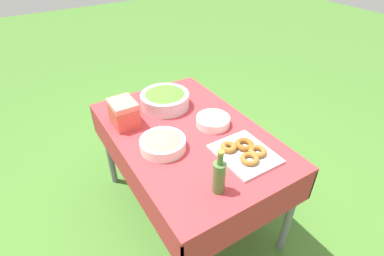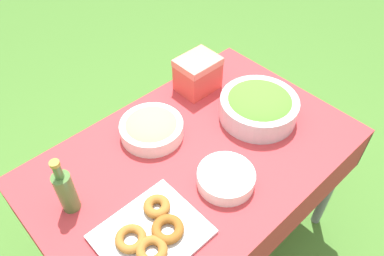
# 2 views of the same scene
# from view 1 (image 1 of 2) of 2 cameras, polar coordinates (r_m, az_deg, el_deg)

# --- Properties ---
(ground_plane) EXTENTS (14.00, 14.00, 0.00)m
(ground_plane) POSITION_cam_1_polar(r_m,az_deg,el_deg) (2.48, -0.66, -15.33)
(ground_plane) COLOR #477A2D
(picnic_table) EXTENTS (1.36, 0.89, 0.77)m
(picnic_table) POSITION_cam_1_polar(r_m,az_deg,el_deg) (2.01, -0.79, -3.14)
(picnic_table) COLOR #B73338
(picnic_table) RESTS_ON ground_plane
(salad_bowl) EXTENTS (0.35, 0.35, 0.12)m
(salad_bowl) POSITION_cam_1_polar(r_m,az_deg,el_deg) (2.19, -5.18, 5.60)
(salad_bowl) COLOR silver
(salad_bowl) RESTS_ON picnic_table
(pasta_bowl) EXTENTS (0.28, 0.28, 0.09)m
(pasta_bowl) POSITION_cam_1_polar(r_m,az_deg,el_deg) (1.80, -5.58, -2.83)
(pasta_bowl) COLOR white
(pasta_bowl) RESTS_ON picnic_table
(donut_platter) EXTENTS (0.36, 0.30, 0.05)m
(donut_platter) POSITION_cam_1_polar(r_m,az_deg,el_deg) (1.78, 10.05, -4.53)
(donut_platter) COLOR silver
(donut_platter) RESTS_ON picnic_table
(plate_stack) EXTENTS (0.23, 0.23, 0.06)m
(plate_stack) POSITION_cam_1_polar(r_m,az_deg,el_deg) (2.00, 4.01, 1.33)
(plate_stack) COLOR white
(plate_stack) RESTS_ON picnic_table
(olive_oil_bottle) EXTENTS (0.07, 0.07, 0.26)m
(olive_oil_bottle) POSITION_cam_1_polar(r_m,az_deg,el_deg) (1.50, 5.18, -9.06)
(olive_oil_bottle) COLOR #4C7238
(olive_oil_bottle) RESTS_ON picnic_table
(cooler_box) EXTENTS (0.20, 0.16, 0.17)m
(cooler_box) POSITION_cam_1_polar(r_m,az_deg,el_deg) (2.02, -12.87, 2.81)
(cooler_box) COLOR #E04C42
(cooler_box) RESTS_ON picnic_table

